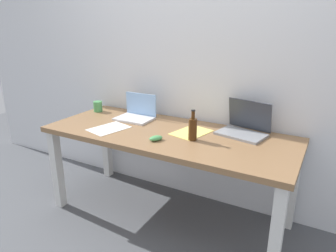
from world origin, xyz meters
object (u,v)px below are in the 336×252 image
(beer_bottle, at_px, (193,129))
(laptop_left, at_px, (136,114))
(computer_mouse, at_px, (156,138))
(coffee_mug, at_px, (98,106))
(desk, at_px, (168,143))
(laptop_right, at_px, (244,127))

(beer_bottle, bearing_deg, laptop_left, 160.36)
(computer_mouse, height_order, coffee_mug, coffee_mug)
(desk, distance_m, beer_bottle, 0.29)
(desk, height_order, computer_mouse, computer_mouse)
(laptop_right, bearing_deg, computer_mouse, -139.50)
(laptop_left, height_order, coffee_mug, laptop_left)
(laptop_left, distance_m, beer_bottle, 0.67)
(laptop_left, bearing_deg, laptop_right, 4.38)
(laptop_left, distance_m, coffee_mug, 0.44)
(desk, height_order, beer_bottle, beer_bottle)
(laptop_right, distance_m, beer_bottle, 0.41)
(beer_bottle, distance_m, coffee_mug, 1.10)
(laptop_right, height_order, beer_bottle, laptop_right)
(desk, distance_m, laptop_left, 0.46)
(coffee_mug, bearing_deg, beer_bottle, -12.75)
(desk, relative_size, computer_mouse, 18.95)
(desk, bearing_deg, laptop_left, 157.26)
(computer_mouse, relative_size, coffee_mug, 1.05)
(laptop_left, relative_size, beer_bottle, 1.38)
(beer_bottle, relative_size, computer_mouse, 2.20)
(computer_mouse, bearing_deg, laptop_right, 70.82)
(laptop_left, bearing_deg, computer_mouse, -41.03)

